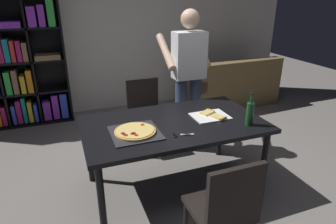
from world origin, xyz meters
TOP-DOWN VIEW (x-y plane):
  - ground_plane at (0.00, 0.00)m, footprint 12.00×12.00m
  - back_wall at (0.00, 2.60)m, footprint 6.40×0.10m
  - dining_table at (0.00, 0.00)m, footprint 1.74×1.00m
  - chair_near_camera at (-0.00, -0.99)m, footprint 0.42×0.42m
  - chair_far_side at (0.00, 0.99)m, footprint 0.42×0.42m
  - couch at (1.90, 1.99)m, footprint 1.74×0.93m
  - bookshelf at (-1.57, 2.37)m, footprint 1.40×0.35m
  - person_serving_pizza at (0.50, 0.77)m, footprint 0.55×0.54m
  - pepperoni_pizza_on_tray at (-0.41, -0.10)m, footprint 0.43×0.43m
  - pizza_slices_on_towel at (0.41, 0.00)m, footprint 0.36×0.30m
  - wine_bottle at (0.64, -0.31)m, footprint 0.07×0.07m
  - kitchen_scissors at (-0.06, -0.28)m, footprint 0.20×0.10m

SIDE VIEW (x-z plane):
  - ground_plane at x=0.00m, z-range 0.00..0.00m
  - couch at x=1.90m, z-range -0.12..0.73m
  - chair_near_camera at x=0.00m, z-range 0.06..0.96m
  - chair_far_side at x=0.00m, z-range 0.06..0.96m
  - dining_table at x=0.00m, z-range 0.31..1.06m
  - kitchen_scissors at x=-0.06m, z-range 0.75..0.76m
  - pizza_slices_on_towel at x=0.41m, z-range 0.74..0.78m
  - pepperoni_pizza_on_tray at x=-0.41m, z-range 0.75..0.78m
  - wine_bottle at x=0.64m, z-range 0.71..1.03m
  - bookshelf at x=-1.57m, z-range -0.06..1.89m
  - person_serving_pizza at x=0.50m, z-range 0.12..1.87m
  - back_wall at x=0.00m, z-range 0.00..2.80m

